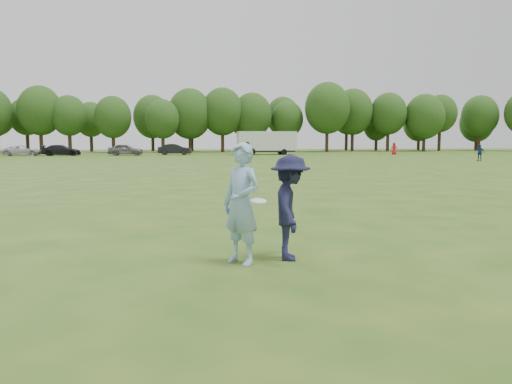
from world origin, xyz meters
TOP-DOWN VIEW (x-y plane):
  - ground at (0.00, 0.00)m, footprint 200.00×200.00m
  - thrower at (0.26, -0.72)m, footprint 0.85×0.89m
  - defender at (1.13, -0.60)m, footprint 0.92×1.30m
  - player_far_b at (29.13, 35.33)m, footprint 0.89×0.99m
  - player_far_c at (29.62, 55.09)m, footprint 0.98×0.85m
  - player_far_d at (7.75, 45.34)m, footprint 1.80×0.86m
  - car_c at (-19.26, 59.49)m, footprint 4.83×2.50m
  - car_d at (-14.48, 59.18)m, footprint 4.85×2.08m
  - car_e at (-6.34, 58.65)m, footprint 4.60×2.14m
  - car_f at (0.06, 60.17)m, footprint 4.69×2.12m
  - field_cone at (25.40, 49.82)m, footprint 0.28×0.28m
  - disc_in_play at (0.49, -1.00)m, footprint 0.29×0.29m
  - cargo_trailer at (12.56, 58.78)m, footprint 9.00×2.75m
  - treeline at (2.81, 76.90)m, footprint 130.35×18.39m

SIDE VIEW (x-z plane):
  - ground at x=0.00m, z-range 0.00..0.00m
  - field_cone at x=25.40m, z-range 0.00..0.30m
  - car_c at x=-19.26m, z-range 0.00..1.30m
  - car_d at x=-14.48m, z-range 0.00..1.39m
  - car_f at x=0.06m, z-range 0.00..1.49m
  - car_e at x=-6.34m, z-range 0.00..1.52m
  - player_far_b at x=29.13m, z-range 0.00..1.62m
  - player_far_c at x=29.62m, z-range 0.00..1.69m
  - defender at x=1.13m, z-range 0.00..1.83m
  - player_far_d at x=7.75m, z-range 0.00..1.86m
  - thrower at x=0.26m, z-range 0.00..2.04m
  - disc_in_play at x=0.49m, z-range 1.05..1.14m
  - cargo_trailer at x=12.56m, z-range 0.18..3.38m
  - treeline at x=2.81m, z-range 0.39..12.13m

